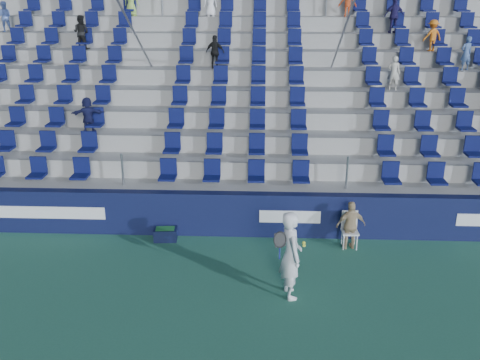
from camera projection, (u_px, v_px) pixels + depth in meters
The scene contains 7 objects.
ground at pixel (225, 300), 11.45m from camera, with size 70.00×70.00×0.00m, color #2E6B52.
sponsor_wall at pixel (233, 214), 14.19m from camera, with size 24.00×0.32×1.20m.
grandstand at pixel (241, 113), 18.42m from camera, with size 24.00×8.17×6.63m.
tennis_player at pixel (291, 255), 11.28m from camera, with size 0.71×0.81×1.97m.
line_judge_chair at pixel (350, 226), 13.62m from camera, with size 0.43×0.44×0.94m.
line_judge at pixel (351, 225), 13.45m from camera, with size 0.75×0.31×1.28m, color tan.
ball_bin at pixel (165, 234), 14.03m from camera, with size 0.62×0.43×0.34m.
Camera 1 is at (0.74, -9.81, 6.41)m, focal length 40.00 mm.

